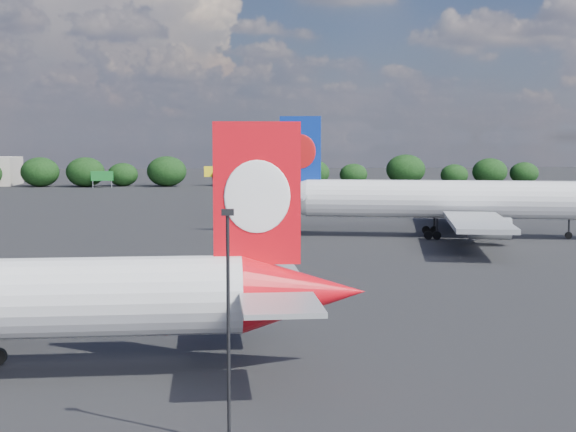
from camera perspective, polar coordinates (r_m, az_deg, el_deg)
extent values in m
plane|color=black|center=(106.28, -11.28, -1.86)|extent=(500.00, 500.00, 0.00)
cone|color=red|center=(47.07, 1.15, -5.48)|extent=(7.31, 4.57, 4.57)
cube|color=red|center=(46.05, -2.23, 1.62)|extent=(5.03, 0.46, 8.22)
ellipsoid|color=white|center=(45.79, -2.21, 1.39)|extent=(3.84, 0.18, 4.20)
ellipsoid|color=white|center=(46.33, -2.25, 1.44)|extent=(3.84, 0.18, 4.20)
cube|color=#96999D|center=(41.91, -0.51, -6.35)|extent=(4.11, 5.48, 0.27)
cube|color=#96999D|center=(51.75, -1.54, -4.05)|extent=(4.11, 5.48, 0.27)
cylinder|color=silver|center=(111.63, 11.56, 1.18)|extent=(39.69, 13.91, 5.20)
cone|color=silver|center=(112.33, -0.71, 1.32)|extent=(9.27, 6.93, 5.20)
cube|color=#0D2E97|center=(111.65, 0.88, 4.71)|extent=(5.69, 1.79, 9.36)
ellipsoid|color=red|center=(111.34, 0.86, 4.61)|extent=(4.30, 1.18, 4.78)
ellipsoid|color=red|center=(111.96, 0.90, 4.62)|extent=(4.30, 1.18, 4.78)
cube|color=#96999D|center=(106.38, -0.01, 1.30)|extent=(5.96, 7.13, 0.31)
cube|color=#96999D|center=(117.71, 0.68, 1.72)|extent=(5.96, 7.13, 0.31)
cube|color=#96999D|center=(98.56, 13.34, -0.41)|extent=(11.24, 21.79, 0.57)
cube|color=#96999D|center=(125.37, 12.02, 0.88)|extent=(11.24, 21.79, 0.57)
cylinder|color=#96999D|center=(104.09, 14.16, -0.86)|extent=(5.70, 3.90, 2.81)
cube|color=#96999D|center=(104.01, 14.17, -0.47)|extent=(2.30, 0.82, 1.25)
cylinder|color=#96999D|center=(120.53, 13.20, 0.02)|extent=(5.70, 3.90, 2.81)
cube|color=#96999D|center=(120.46, 13.20, 0.37)|extent=(2.30, 0.82, 1.25)
cylinder|color=black|center=(108.73, 10.55, -0.85)|extent=(0.35, 0.35, 2.60)
cylinder|color=black|center=(108.84, 10.54, -1.37)|extent=(1.22, 0.71, 1.14)
cylinder|color=black|center=(108.78, 9.94, -1.36)|extent=(1.22, 0.71, 1.14)
cylinder|color=black|center=(114.92, 10.37, -0.50)|extent=(0.35, 0.35, 2.60)
cylinder|color=black|center=(115.03, 10.36, -0.99)|extent=(1.22, 0.71, 1.14)
cylinder|color=black|center=(114.97, 9.79, -0.98)|extent=(1.22, 0.71, 1.14)
cylinder|color=black|center=(114.25, 19.34, -0.79)|extent=(0.30, 0.30, 2.60)
cylinder|color=black|center=(114.36, 19.33, -1.31)|extent=(0.99, 0.56, 0.94)
cylinder|color=black|center=(35.80, -4.26, -8.15)|extent=(0.16, 0.16, 10.23)
cube|color=black|center=(34.92, -4.32, 0.27)|extent=(0.55, 0.30, 0.28)
cube|color=#146422|center=(222.94, -13.09, 2.79)|extent=(6.00, 0.30, 2.60)
cylinder|color=#919399|center=(223.39, -13.71, 2.22)|extent=(0.20, 0.20, 2.00)
cylinder|color=#919399|center=(222.75, -12.44, 2.24)|extent=(0.20, 0.20, 2.00)
cube|color=yellow|center=(227.12, -5.36, 3.17)|extent=(5.00, 0.30, 3.00)
cylinder|color=#919399|center=(227.25, -5.35, 2.47)|extent=(0.30, 0.30, 2.50)
ellipsoid|color=black|center=(231.78, -17.22, 3.01)|extent=(10.62, 8.98, 8.17)
ellipsoid|color=black|center=(227.68, -14.21, 3.05)|extent=(10.64, 9.00, 8.18)
ellipsoid|color=black|center=(228.98, -11.67, 2.91)|extent=(8.46, 7.16, 6.50)
ellipsoid|color=black|center=(225.14, -8.62, 3.16)|extent=(10.95, 9.27, 8.42)
ellipsoid|color=black|center=(225.96, -4.51, 2.85)|extent=(7.25, 6.13, 5.57)
ellipsoid|color=black|center=(225.05, -1.70, 2.87)|extent=(7.37, 6.23, 5.67)
ellipsoid|color=black|center=(224.20, 1.74, 3.09)|extent=(9.71, 8.22, 7.47)
ellipsoid|color=black|center=(228.82, 4.68, 2.96)|extent=(8.02, 6.79, 6.17)
ellipsoid|color=black|center=(232.81, 8.37, 3.28)|extent=(11.38, 9.63, 8.76)
ellipsoid|color=black|center=(232.06, 11.74, 2.88)|extent=(7.87, 6.66, 6.05)
ellipsoid|color=black|center=(235.78, 14.16, 3.08)|extent=(10.04, 8.50, 7.72)
ellipsoid|color=black|center=(242.97, 16.44, 2.94)|extent=(8.41, 7.12, 6.47)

